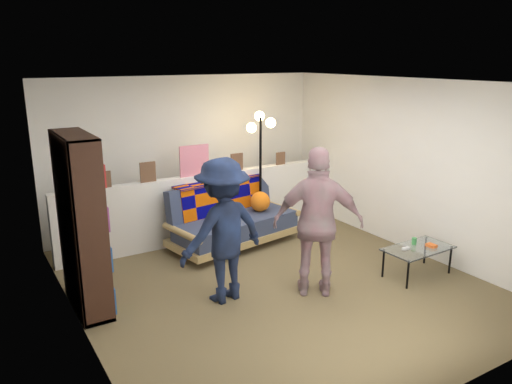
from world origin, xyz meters
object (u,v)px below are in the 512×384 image
(coffee_table, at_px, (418,249))
(floor_lamp, at_px, (260,148))
(bookshelf, at_px, (82,230))
(person_left, at_px, (223,231))
(futon_sofa, at_px, (233,219))
(person_right, at_px, (318,223))

(coffee_table, height_order, floor_lamp, floor_lamp)
(coffee_table, relative_size, floor_lamp, 0.48)
(bookshelf, distance_m, person_left, 1.50)
(futon_sofa, xyz_separation_m, person_right, (0.06, -1.90, 0.49))
(bookshelf, bearing_deg, floor_lamp, 20.76)
(futon_sofa, bearing_deg, coffee_table, -56.09)
(bookshelf, height_order, person_left, bookshelf)
(person_right, bearing_deg, futon_sofa, -53.15)
(coffee_table, height_order, person_left, person_left)
(person_left, xyz_separation_m, person_right, (0.98, -0.45, 0.05))
(futon_sofa, height_order, person_right, person_right)
(futon_sofa, distance_m, person_left, 1.77)
(coffee_table, distance_m, floor_lamp, 2.74)
(coffee_table, bearing_deg, futon_sofa, 123.91)
(floor_lamp, distance_m, person_right, 2.28)
(futon_sofa, xyz_separation_m, coffee_table, (1.46, -2.17, -0.03))
(futon_sofa, bearing_deg, bookshelf, -159.59)
(bookshelf, xyz_separation_m, person_right, (2.35, -1.05, -0.03))
(bookshelf, bearing_deg, futon_sofa, 20.41)
(person_left, height_order, person_right, person_right)
(floor_lamp, bearing_deg, futon_sofa, -157.99)
(person_left, bearing_deg, person_right, 147.47)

